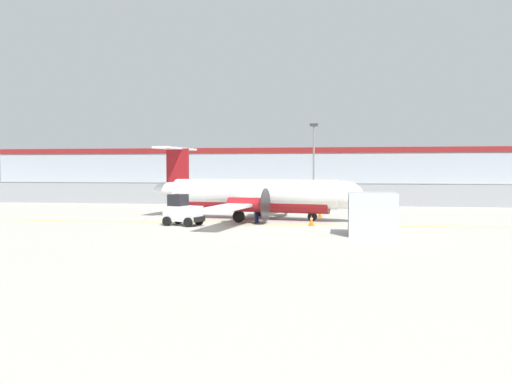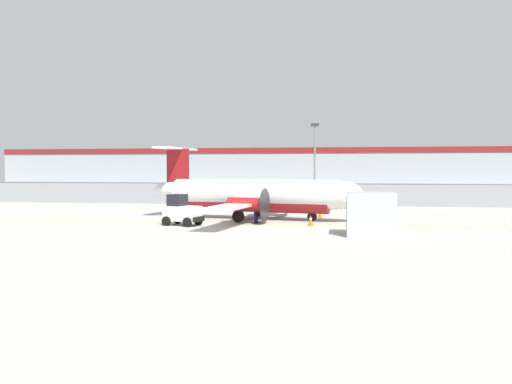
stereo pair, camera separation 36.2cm
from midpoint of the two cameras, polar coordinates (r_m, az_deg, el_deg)
name	(u,v)px [view 2 (the right image)]	position (r m, az deg, el deg)	size (l,w,h in m)	color
ground_plane	(234,223)	(31.21, -2.25, -3.61)	(140.00, 140.00, 0.01)	#ADA89E
perimeter_fence	(267,193)	(46.88, 1.47, -0.14)	(98.00, 0.10, 2.10)	gray
parking_lot_strip	(280,197)	(58.35, 2.89, -0.63)	(98.00, 17.00, 0.12)	#38383A
background_building	(292,170)	(76.67, 4.30, 2.55)	(91.00, 8.10, 6.50)	#A8B2BC
commuter_airplane	(258,196)	(33.61, 0.48, -0.42)	(14.92, 16.04, 4.92)	white
baggage_tug	(182,211)	(30.40, -8.17, -2.19)	(2.55, 1.93, 1.88)	silver
ground_crew_worker	(256,208)	(31.07, 0.32, -1.88)	(0.45, 0.54, 1.70)	#191E4C
cargo_container	(371,214)	(26.14, 13.36, -2.49)	(2.44, 2.05, 2.20)	#B7BCC1
traffic_cone_near_left	(311,221)	(30.14, 6.60, -3.26)	(0.36, 0.36, 0.64)	orange
traffic_cone_near_right	(320,213)	(35.04, 7.62, -2.43)	(0.36, 0.36, 0.64)	orange
traffic_cone_far_left	(354,212)	(36.12, 11.45, -2.31)	(0.36, 0.36, 0.64)	orange
traffic_cone_far_right	(243,215)	(33.82, -1.22, -2.59)	(0.36, 0.36, 0.64)	orange
parked_car_0	(171,189)	(63.85, -9.58, 0.37)	(4.26, 2.13, 1.58)	#B28C19
parked_car_1	(191,191)	(57.34, -7.28, 0.13)	(4.29, 2.18, 1.58)	black
parked_car_2	(234,189)	(61.13, -2.40, 0.31)	(4.29, 2.18, 1.58)	silver
parked_car_3	(270,191)	(57.18, 1.74, 0.14)	(4.37, 2.39, 1.58)	slate
parked_car_4	(288,191)	(57.53, 3.87, 0.15)	(4.28, 2.16, 1.58)	#19662D
parked_car_5	(339,189)	(62.38, 9.61, 0.32)	(4.32, 2.26, 1.58)	#B28C19
parked_car_6	(379,193)	(53.44, 14.04, -0.11)	(4.21, 2.02, 1.58)	#B28C19
parked_car_7	(408,192)	(57.11, 17.18, 0.02)	(4.37, 2.38, 1.58)	gray
apron_light_pole	(315,158)	(42.87, 6.97, 3.84)	(0.70, 0.30, 7.27)	slate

